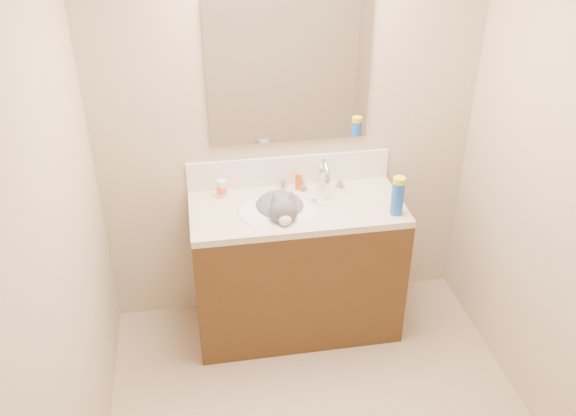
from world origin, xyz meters
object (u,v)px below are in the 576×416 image
object	(u,v)px
basin	(277,221)
vanity_cabinet	(296,270)
faucet	(324,178)
cat	(281,212)
silver_jar	(283,184)
pill_bottle	(222,188)
spray_can	(397,198)
amber_bottle	(299,181)

from	to	relation	value
basin	vanity_cabinet	bearing A→B (deg)	14.04
vanity_cabinet	faucet	distance (m)	0.58
faucet	cat	world-z (taller)	faucet
basin	silver_jar	xyz separation A→B (m)	(0.08, 0.24, 0.10)
faucet	pill_bottle	size ratio (longest dim) A/B	2.74
vanity_cabinet	spray_can	bearing A→B (deg)	-18.30
faucet	cat	bearing A→B (deg)	-152.02
pill_bottle	spray_can	xyz separation A→B (m)	(0.92, -0.35, 0.04)
cat	silver_jar	distance (m)	0.23
spray_can	silver_jar	bearing A→B (deg)	145.76
basin	amber_bottle	distance (m)	0.30
cat	spray_can	distance (m)	0.65
cat	amber_bottle	xyz separation A→B (m)	(0.14, 0.20, 0.08)
faucet	pill_bottle	distance (m)	0.59
faucet	spray_can	world-z (taller)	faucet
vanity_cabinet	spray_can	xyz separation A→B (m)	(0.52, -0.17, 0.54)
basin	silver_jar	bearing A→B (deg)	72.55
cat	silver_jar	bearing A→B (deg)	78.14
cat	pill_bottle	xyz separation A→B (m)	(-0.31, 0.19, 0.08)
basin	amber_bottle	bearing A→B (deg)	53.48
basin	cat	world-z (taller)	cat
vanity_cabinet	pill_bottle	distance (m)	0.67
pill_bottle	vanity_cabinet	bearing A→B (deg)	-23.68
pill_bottle	amber_bottle	world-z (taller)	same
silver_jar	vanity_cabinet	bearing A→B (deg)	-78.27
vanity_cabinet	faucet	bearing A→B (deg)	37.29
cat	pill_bottle	size ratio (longest dim) A/B	4.11
vanity_cabinet	cat	bearing A→B (deg)	-174.69
vanity_cabinet	spray_can	size ratio (longest dim) A/B	6.32
faucet	pill_bottle	xyz separation A→B (m)	(-0.58, 0.04, -0.03)
cat	silver_jar	size ratio (longest dim) A/B	7.39
spray_can	cat	bearing A→B (deg)	165.13
cat	pill_bottle	bearing A→B (deg)	150.06
spray_can	faucet	bearing A→B (deg)	137.72
vanity_cabinet	basin	distance (m)	0.40
pill_bottle	amber_bottle	distance (m)	0.45
amber_bottle	spray_can	distance (m)	0.60
faucet	silver_jar	xyz separation A→B (m)	(-0.22, 0.07, -0.06)
vanity_cabinet	cat	size ratio (longest dim) A/B	2.86
silver_jar	spray_can	bearing A→B (deg)	-34.24
faucet	spray_can	distance (m)	0.46
faucet	cat	size ratio (longest dim) A/B	0.67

